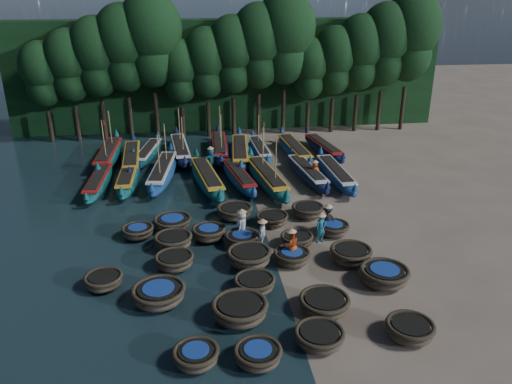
{
  "coord_description": "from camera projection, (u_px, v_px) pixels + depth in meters",
  "views": [
    {
      "loc": [
        -3.83,
        -24.57,
        12.62
      ],
      "look_at": [
        -0.15,
        2.81,
        1.3
      ],
      "focal_mm": 35.0,
      "sensor_mm": 36.0,
      "label": 1
    }
  ],
  "objects": [
    {
      "name": "tree_6",
      "position": [
        206.0,
        62.0,
        43.34
      ],
      "size": [
        4.09,
        4.09,
        9.65
      ],
      "color": "black",
      "rests_on": "ground"
    },
    {
      "name": "ground",
      "position": [
        265.0,
        232.0,
        27.79
      ],
      "size": [
        120.0,
        120.0,
        0.0
      ],
      "primitive_type": "plane",
      "color": "gray",
      "rests_on": "ground"
    },
    {
      "name": "tree_13",
      "position": [
        385.0,
        43.0,
        44.81
      ],
      "size": [
        4.92,
        4.92,
        11.6
      ],
      "color": "black",
      "rests_on": "ground"
    },
    {
      "name": "long_boat_13",
      "position": [
        220.0,
        148.0,
        40.46
      ],
      "size": [
        1.84,
        8.8,
        3.74
      ],
      "rotation": [
        0.0,
        0.0,
        -0.03
      ],
      "color": "#10173C",
      "rests_on": "ground"
    },
    {
      "name": "coracle_11",
      "position": [
        175.0,
        261.0,
        24.08
      ],
      "size": [
        2.09,
        2.09,
        0.72
      ],
      "rotation": [
        0.0,
        0.0,
        0.21
      ],
      "color": "#4E4130",
      "rests_on": "ground"
    },
    {
      "name": "coracle_21",
      "position": [
        173.0,
        222.0,
        28.04
      ],
      "size": [
        2.14,
        2.14,
        0.7
      ],
      "rotation": [
        0.0,
        0.0,
        0.06
      ],
      "color": "#4E4130",
      "rests_on": "ground"
    },
    {
      "name": "fisherman_6",
      "position": [
        315.0,
        171.0,
        34.61
      ],
      "size": [
        0.9,
        0.76,
        1.76
      ],
      "rotation": [
        0.0,
        0.0,
        2.72
      ],
      "color": "#C14819",
      "rests_on": "ground"
    },
    {
      "name": "long_boat_2",
      "position": [
        128.0,
        176.0,
        34.47
      ],
      "size": [
        1.47,
        8.24,
        1.45
      ],
      "rotation": [
        0.0,
        0.0,
        -0.0
      ],
      "color": "#0E5350",
      "rests_on": "ground"
    },
    {
      "name": "coracle_1",
      "position": [
        196.0,
        356.0,
        17.87
      ],
      "size": [
        1.75,
        1.75,
        0.68
      ],
      "rotation": [
        0.0,
        0.0,
        0.13
      ],
      "color": "#4E4130",
      "rests_on": "ground"
    },
    {
      "name": "fisherman_0",
      "position": [
        242.0,
        225.0,
        26.58
      ],
      "size": [
        0.84,
        1.0,
        1.94
      ],
      "rotation": [
        0.0,
        0.0,
        4.31
      ],
      "color": "silver",
      "rests_on": "ground"
    },
    {
      "name": "long_boat_17",
      "position": [
        323.0,
        148.0,
        40.71
      ],
      "size": [
        2.44,
        7.77,
        1.38
      ],
      "rotation": [
        0.0,
        0.0,
        0.14
      ],
      "color": "#10173C",
      "rests_on": "ground"
    },
    {
      "name": "coracle_17",
      "position": [
        242.0,
        239.0,
        26.23
      ],
      "size": [
        1.83,
        1.83,
        0.69
      ],
      "rotation": [
        0.0,
        0.0,
        0.03
      ],
      "color": "#4E4130",
      "rests_on": "ground"
    },
    {
      "name": "coracle_7",
      "position": [
        255.0,
        283.0,
        22.29
      ],
      "size": [
        2.29,
        2.29,
        0.66
      ],
      "rotation": [
        0.0,
        0.0,
        0.41
      ],
      "color": "#4E4130",
      "rests_on": "ground"
    },
    {
      "name": "coracle_19",
      "position": [
        333.0,
        228.0,
        27.37
      ],
      "size": [
        2.02,
        2.02,
        0.67
      ],
      "rotation": [
        0.0,
        0.0,
        -0.27
      ],
      "color": "#4E4130",
      "rests_on": "ground"
    },
    {
      "name": "coracle_18",
      "position": [
        297.0,
        239.0,
        26.19
      ],
      "size": [
        2.03,
        2.03,
        0.66
      ],
      "rotation": [
        0.0,
        0.0,
        0.34
      ],
      "color": "#4E4130",
      "rests_on": "ground"
    },
    {
      "name": "tree_7",
      "position": [
        233.0,
        54.0,
        43.36
      ],
      "size": [
        4.51,
        4.51,
        10.63
      ],
      "color": "black",
      "rests_on": "ground"
    },
    {
      "name": "fisherman_1",
      "position": [
        321.0,
        227.0,
        26.38
      ],
      "size": [
        0.69,
        0.57,
        1.84
      ],
      "rotation": [
        0.0,
        0.0,
        0.34
      ],
      "color": "#1A5A6D",
      "rests_on": "ground"
    },
    {
      "name": "tree_14",
      "position": [
        410.0,
        35.0,
        44.83
      ],
      "size": [
        5.34,
        5.34,
        12.58
      ],
      "color": "black",
      "rests_on": "ground"
    },
    {
      "name": "coracle_15",
      "position": [
        173.0,
        241.0,
        25.93
      ],
      "size": [
        2.01,
        2.01,
        0.76
      ],
      "rotation": [
        0.0,
        0.0,
        -0.07
      ],
      "color": "#4E4130",
      "rests_on": "ground"
    },
    {
      "name": "tree_8",
      "position": [
        259.0,
        45.0,
        43.39
      ],
      "size": [
        4.92,
        4.92,
        11.6
      ],
      "color": "black",
      "rests_on": "ground"
    },
    {
      "name": "coracle_14",
      "position": [
        351.0,
        254.0,
        24.58
      ],
      "size": [
        2.5,
        2.5,
        0.8
      ],
      "rotation": [
        0.0,
        0.0,
        -0.38
      ],
      "color": "#4E4130",
      "rests_on": "ground"
    },
    {
      "name": "coracle_12",
      "position": [
        249.0,
        257.0,
        24.28
      ],
      "size": [
        2.5,
        2.5,
        0.85
      ],
      "rotation": [
        0.0,
        0.0,
        -0.28
      ],
      "color": "#4E4130",
      "rests_on": "ground"
    },
    {
      "name": "fisherman_3",
      "position": [
        328.0,
        218.0,
        27.66
      ],
      "size": [
        1.09,
        0.77,
        1.74
      ],
      "rotation": [
        0.0,
        0.0,
        2.93
      ],
      "color": "black",
      "rests_on": "ground"
    },
    {
      "name": "fisherman_5",
      "position": [
        211.0,
        159.0,
        36.74
      ],
      "size": [
        1.67,
        1.42,
        2.01
      ],
      "rotation": [
        0.0,
        0.0,
        0.63
      ],
      "color": "#1A5A6D",
      "rests_on": "ground"
    },
    {
      "name": "long_boat_6",
      "position": [
        267.0,
        178.0,
        34.07
      ],
      "size": [
        2.75,
        8.93,
        3.83
      ],
      "rotation": [
        0.0,
        0.0,
        0.14
      ],
      "color": "#0E5350",
      "rests_on": "ground"
    },
    {
      "name": "coracle_5",
      "position": [
        159.0,
        294.0,
        21.39
      ],
      "size": [
        2.57,
        2.57,
        0.78
      ],
      "rotation": [
        0.0,
        0.0,
        -0.19
      ],
      "color": "#4E4130",
      "rests_on": "ground"
    },
    {
      "name": "tree_10",
      "position": [
        309.0,
        68.0,
        44.73
      ],
      "size": [
        3.68,
        3.68,
        8.68
      ],
      "color": "black",
      "rests_on": "ground"
    },
    {
      "name": "long_boat_1",
      "position": [
        99.0,
        182.0,
        33.63
      ],
      "size": [
        1.62,
        7.52,
        1.32
      ],
      "rotation": [
        0.0,
        0.0,
        -0.04
      ],
      "color": "#0E5350",
      "rests_on": "ground"
    },
    {
      "name": "long_boat_11",
      "position": [
        148.0,
        153.0,
        39.52
      ],
      "size": [
        2.54,
        7.42,
        1.32
      ],
      "rotation": [
        0.0,
        0.0,
        -0.17
      ],
      "color": "#0E5350",
      "rests_on": "ground"
    },
    {
      "name": "coracle_23",
      "position": [
        272.0,
        219.0,
        28.59
      ],
      "size": [
        2.17,
        2.17,
        0.63
      ],
      "rotation": [
        0.0,
        0.0,
        -0.27
      ],
      "color": "#4E4130",
      "rests_on": "ground"
    },
    {
      "name": "coracle_24",
      "position": [
        308.0,
        210.0,
        29.55
      ],
      "size": [
        2.1,
        2.1,
        0.72
      ],
      "rotation": [
        0.0,
        0.0,
        0.2
      ],
      "color": "#4E4130",
      "rests_on": "ground"
    },
    {
      "name": "tree_3",
      "position": [
        124.0,
        47.0,
        41.97
      ],
      "size": [
        4.92,
        4.92,
        11.6
      ],
      "color": "black",
      "rests_on": "ground"
    },
    {
      "name": "long_boat_10",
      "position": [
        132.0,
        159.0,
        37.9
      ],
      "size": [
        2.09,
        8.82,
        1.55
      ],
      "rotation": [
        0.0,
        0.0,
        0.06
      ],
      "color": "#10173C",
      "rests_on": "ground"
    },
    {
      "name": "coracle_16",
      "position": [
        209.0,
        233.0,
        26.79
      ],
      "size": [
        2.17,
        2.17,
        0.75
      ],
      "rotation": [
        0.0,
        0.0,
        0.36
      ],
      "color": "#4E4130",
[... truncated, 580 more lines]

